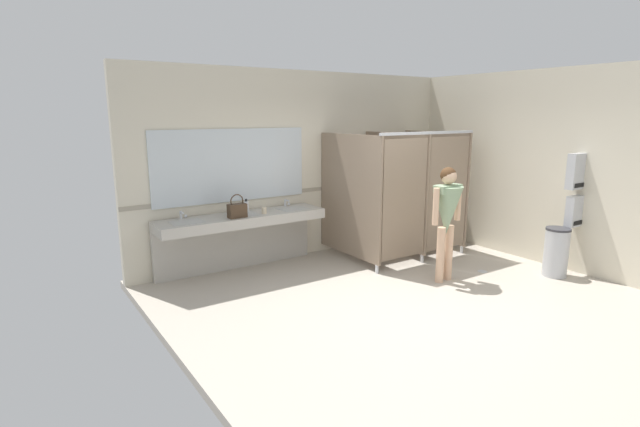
% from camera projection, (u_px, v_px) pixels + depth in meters
% --- Properties ---
extents(ground_plane, '(5.87, 5.48, 0.10)m').
position_uv_depth(ground_plane, '(417.00, 302.00, 5.96)').
color(ground_plane, '#B2A899').
extents(wall_back, '(5.87, 0.12, 2.90)m').
position_uv_depth(wall_back, '(309.00, 164.00, 7.69)').
color(wall_back, beige).
rests_on(wall_back, ground_plane).
extents(wall_side_right, '(0.12, 5.48, 2.90)m').
position_uv_depth(wall_side_right, '(551.00, 168.00, 7.13)').
color(wall_side_right, beige).
rests_on(wall_side_right, ground_plane).
extents(wall_back_tile_band, '(5.87, 0.01, 0.06)m').
position_uv_depth(wall_back_tile_band, '(311.00, 190.00, 7.72)').
color(wall_back_tile_band, '#9E937F').
rests_on(wall_back_tile_band, wall_back).
extents(vanity_counter, '(2.44, 0.58, 0.97)m').
position_uv_depth(vanity_counter, '(240.00, 229.00, 6.89)').
color(vanity_counter, '#B2ADA3').
rests_on(vanity_counter, ground_plane).
extents(mirror_panel, '(2.34, 0.02, 1.04)m').
position_uv_depth(mirror_panel, '(232.00, 165.00, 6.87)').
color(mirror_panel, silver).
rests_on(mirror_panel, wall_back).
extents(bathroom_stalls, '(1.89, 1.46, 2.00)m').
position_uv_depth(bathroom_stalls, '(403.00, 191.00, 7.57)').
color(bathroom_stalls, '#84705B').
rests_on(bathroom_stalls, ground_plane).
extents(paper_towel_dispenser_upper, '(0.40, 0.13, 0.50)m').
position_uv_depth(paper_towel_dispenser_upper, '(578.00, 171.00, 6.67)').
color(paper_towel_dispenser_upper, '#B7BABF').
rests_on(paper_towel_dispenser_upper, wall_side_right).
extents(paper_towel_dispenser_lower, '(0.36, 0.13, 0.44)m').
position_uv_depth(paper_towel_dispenser_lower, '(576.00, 211.00, 6.76)').
color(paper_towel_dispenser_lower, '#B7BABF').
rests_on(paper_towel_dispenser_lower, wall_side_right).
extents(trash_bin, '(0.33, 0.33, 0.69)m').
position_uv_depth(trash_bin, '(556.00, 252.00, 6.72)').
color(trash_bin, '#B7BABF').
rests_on(trash_bin, ground_plane).
extents(person_standing, '(0.55, 0.43, 1.57)m').
position_uv_depth(person_standing, '(447.00, 211.00, 6.39)').
color(person_standing, '#DBAD89').
rests_on(person_standing, ground_plane).
extents(handbag, '(0.25, 0.13, 0.33)m').
position_uv_depth(handbag, '(237.00, 210.00, 6.55)').
color(handbag, '#3F2D1E').
rests_on(handbag, vanity_counter).
extents(soap_dispenser, '(0.07, 0.07, 0.19)m').
position_uv_depth(soap_dispenser, '(246.00, 206.00, 6.97)').
color(soap_dispenser, white).
rests_on(soap_dispenser, vanity_counter).
extents(paper_cup, '(0.07, 0.07, 0.09)m').
position_uv_depth(paper_cup, '(264.00, 210.00, 6.83)').
color(paper_cup, beige).
rests_on(paper_cup, vanity_counter).
extents(floor_drain_cover, '(0.14, 0.14, 0.01)m').
position_uv_depth(floor_drain_cover, '(482.00, 271.00, 6.96)').
color(floor_drain_cover, '#B7BABF').
rests_on(floor_drain_cover, ground_plane).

